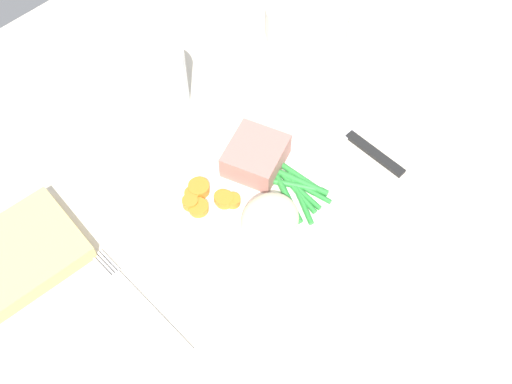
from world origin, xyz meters
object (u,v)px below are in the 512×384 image
object	(u,v)px
knife	(344,131)
salad_bowl	(307,18)
meat_portion	(253,154)
water_glass	(160,81)
napkin	(20,254)
dinner_plate	(256,200)
fork	(142,301)

from	to	relation	value
knife	salad_bowl	xyz separation A→B (cm)	(9.98, 16.20, 2.59)
meat_portion	water_glass	bearing A→B (deg)	92.90
knife	napkin	distance (cm)	42.96
dinner_plate	fork	size ratio (longest dim) A/B	1.50
meat_portion	fork	xyz separation A→B (cm)	(-21.53, -4.18, -3.09)
dinner_plate	napkin	bearing A→B (deg)	150.77
meat_portion	fork	bearing A→B (deg)	-169.01
dinner_plate	water_glass	world-z (taller)	water_glass
salad_bowl	napkin	xyz separation A→B (cm)	(-50.58, -2.19, -1.67)
meat_portion	knife	distance (cm)	13.74
dinner_plate	napkin	distance (cm)	28.11
knife	water_glass	xyz separation A→B (cm)	(-13.55, 20.88, 3.79)
water_glass	meat_portion	bearing A→B (deg)	-87.10
dinner_plate	fork	bearing A→B (deg)	-179.19
meat_portion	napkin	distance (cm)	29.64
meat_portion	salad_bowl	xyz separation A→B (cm)	(22.69, 11.99, -0.51)
dinner_plate	meat_portion	size ratio (longest dim) A/B	3.49
meat_portion	salad_bowl	bearing A→B (deg)	27.86
meat_portion	napkin	xyz separation A→B (cm)	(-27.89, 9.80, -2.18)
meat_portion	napkin	world-z (taller)	meat_portion
knife	salad_bowl	size ratio (longest dim) A/B	1.69
fork	water_glass	world-z (taller)	water_glass
water_glass	napkin	world-z (taller)	water_glass
napkin	salad_bowl	bearing A→B (deg)	2.48
fork	water_glass	distance (cm)	29.62
meat_portion	knife	size ratio (longest dim) A/B	0.35
knife	napkin	world-z (taller)	napkin
napkin	knife	bearing A→B (deg)	-19.04
knife	water_glass	distance (cm)	25.19
knife	water_glass	bearing A→B (deg)	122.06
dinner_plate	water_glass	bearing A→B (deg)	83.03
fork	dinner_plate	bearing A→B (deg)	4.39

